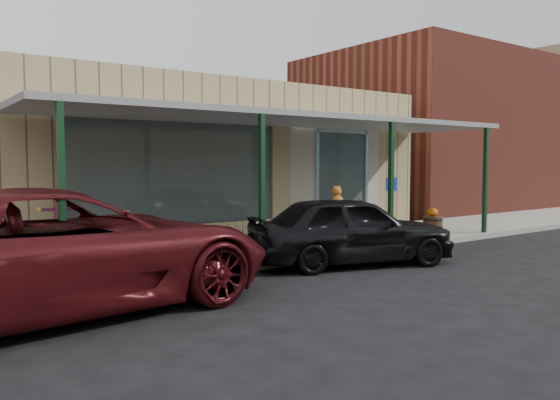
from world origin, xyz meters
TOP-DOWN VIEW (x-y plane):
  - ground at (0.00, 0.00)m, footprint 120.00×120.00m
  - sidewalk at (0.00, 3.60)m, footprint 40.00×3.20m
  - storefront at (-0.00, 8.16)m, footprint 12.00×6.25m
  - awning at (0.00, 3.56)m, footprint 12.00×3.00m
  - block_buildings_near at (2.01, 9.20)m, footprint 61.00×8.00m
  - barrel_scarecrow at (-5.00, 4.30)m, footprint 0.84×0.59m
  - barrel_pumpkin at (5.00, 3.48)m, footprint 0.60×0.60m
  - handicap_sign at (2.10, 2.40)m, footprint 0.32×0.08m
  - parked_sedan at (-0.13, 1.44)m, footprint 4.47×2.83m
  - car_maroon at (-5.81, 1.23)m, footprint 6.47×3.50m

SIDE VIEW (x-z plane):
  - ground at x=0.00m, z-range 0.00..0.00m
  - sidewalk at x=0.00m, z-range 0.00..0.15m
  - barrel_pumpkin at x=5.00m, z-range 0.06..0.70m
  - barrel_scarecrow at x=-5.00m, z-range -0.07..1.30m
  - parked_sedan at x=-0.13m, z-range -0.07..1.49m
  - car_maroon at x=-5.81m, z-range 0.00..1.72m
  - handicap_sign at x=2.10m, z-range 0.37..1.92m
  - storefront at x=0.00m, z-range -0.01..4.19m
  - awning at x=0.00m, z-range 1.49..4.53m
  - block_buildings_near at x=2.01m, z-range -0.23..7.77m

